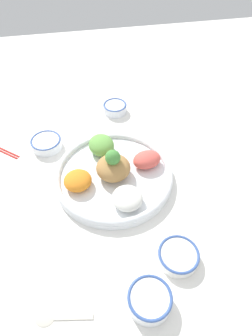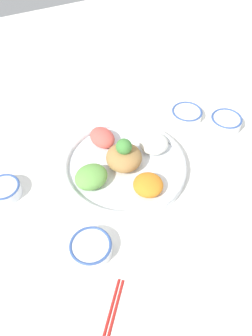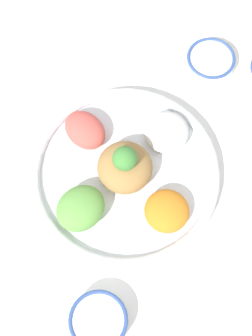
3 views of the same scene
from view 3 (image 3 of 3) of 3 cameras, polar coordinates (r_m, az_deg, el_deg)
ground_plane at (r=0.97m, az=1.48°, el=-1.10°), size 2.40×2.40×0.00m
salad_platter at (r=0.94m, az=-0.19°, el=-0.54°), size 0.38×0.38×0.12m
sauce_bowl_dark at (r=1.09m, az=10.26°, el=12.73°), size 0.11×0.11×0.03m
rice_bowl_plain at (r=0.90m, az=-3.36°, el=-18.09°), size 0.11×0.11×0.04m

